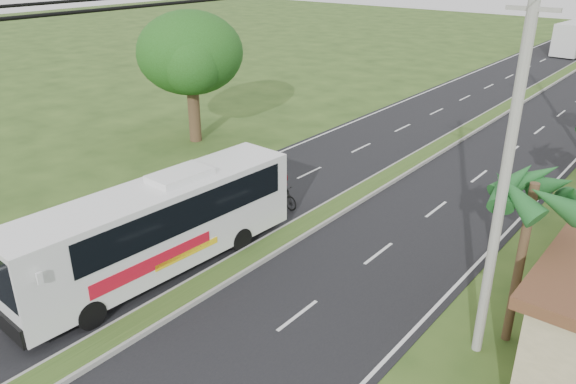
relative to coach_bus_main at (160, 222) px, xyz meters
The scene contains 10 objects.
ground 2.84m from the coach_bus_main, 24.15° to the left, with size 180.00×180.00×0.00m, color #2B4419.
road_asphalt 21.03m from the coach_bus_main, 84.79° to the left, with size 14.00×160.00×0.02m, color black.
median_strip 21.02m from the coach_bus_main, 84.79° to the left, with size 1.20×160.00×0.18m.
lane_edge_left 21.48m from the coach_bus_main, 102.96° to the left, with size 0.12×160.00×0.01m, color silver.
lane_edge_right 22.64m from the coach_bus_main, 67.58° to the left, with size 0.12×160.00×0.01m, color silver.
palm_verge_a 11.90m from the coach_bus_main, 19.46° to the left, with size 2.40×2.40×5.45m.
shade_tree 15.23m from the coach_bus_main, 133.21° to the left, with size 6.30×6.00×7.54m.
utility_pole_a 11.42m from the coach_bus_main, 15.34° to the left, with size 1.60×0.28×11.00m.
coach_bus_main is the anchor object (origin of this frame).
motorcyclist 6.85m from the coach_bus_main, 90.83° to the left, with size 1.85×0.68×2.47m.
Camera 1 is at (12.41, -11.59, 10.66)m, focal length 35.00 mm.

